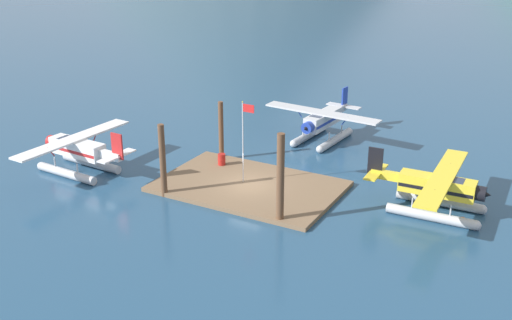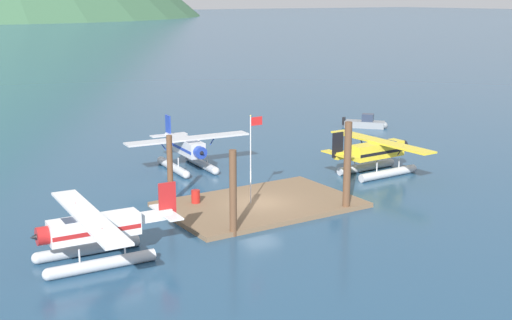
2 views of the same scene
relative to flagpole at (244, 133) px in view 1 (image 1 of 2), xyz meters
The scene contains 11 objects.
ground_plane 4.06m from the flagpole, 27.16° to the right, with size 1200.00×1200.00×0.00m, color navy.
dock_platform 3.92m from the flagpole, 27.16° to the right, with size 12.71×8.35×0.30m, color brown.
piling_near_left 5.98m from the flagpole, 133.26° to the right, with size 0.43×0.43×5.22m, color brown.
piling_near_right 6.34m from the flagpole, 39.35° to the right, with size 0.48×0.48×5.95m, color brown.
piling_far_left 5.87m from the flagpole, 139.10° to the left, with size 0.39×0.39×4.76m, color brown.
flagpole is the anchor object (origin of this frame).
fuel_drum 5.03m from the flagpole, 147.69° to the left, with size 0.62×0.62×0.88m.
mooring_buoy 15.52m from the flagpole, ahead, with size 0.63×0.63×0.63m, color orange.
seaplane_silver_bow_centre 11.92m from the flagpole, 84.91° to the left, with size 10.48×7.97×3.84m.
seaplane_white_port_aft 13.10m from the flagpole, 162.70° to the right, with size 7.98×10.46×3.84m.
seaplane_yellow_stbd_fwd 13.48m from the flagpole, ahead, with size 7.98×10.44×3.84m.
Camera 1 is at (19.93, -35.00, 17.89)m, focal length 43.28 mm.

